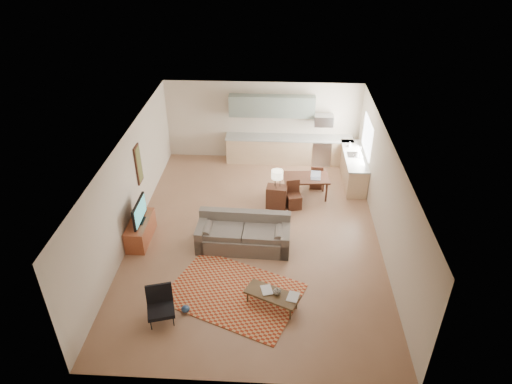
# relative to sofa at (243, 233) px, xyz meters

# --- Properties ---
(room) EXTENTS (9.00, 9.00, 9.00)m
(room) POSITION_rel_sofa_xyz_m (0.28, 0.53, 0.92)
(room) COLOR #8B6045
(room) RESTS_ON ground
(kitchen_counter_back) EXTENTS (4.26, 0.64, 0.92)m
(kitchen_counter_back) POSITION_rel_sofa_xyz_m (1.18, 4.71, 0.03)
(kitchen_counter_back) COLOR tan
(kitchen_counter_back) RESTS_ON ground
(kitchen_counter_right) EXTENTS (0.64, 2.26, 0.92)m
(kitchen_counter_right) POSITION_rel_sofa_xyz_m (3.21, 3.53, 0.03)
(kitchen_counter_right) COLOR tan
(kitchen_counter_right) RESTS_ON ground
(kitchen_range) EXTENTS (0.62, 0.62, 0.90)m
(kitchen_range) POSITION_rel_sofa_xyz_m (2.28, 4.71, 0.02)
(kitchen_range) COLOR #A5A8AD
(kitchen_range) RESTS_ON ground
(kitchen_microwave) EXTENTS (0.62, 0.40, 0.35)m
(kitchen_microwave) POSITION_rel_sofa_xyz_m (2.28, 4.73, 1.12)
(kitchen_microwave) COLOR #A5A8AD
(kitchen_microwave) RESTS_ON room
(upper_cabinets) EXTENTS (2.80, 0.34, 0.70)m
(upper_cabinets) POSITION_rel_sofa_xyz_m (0.58, 4.86, 1.52)
(upper_cabinets) COLOR slate
(upper_cabinets) RESTS_ON room
(window_right) EXTENTS (0.02, 1.40, 1.05)m
(window_right) POSITION_rel_sofa_xyz_m (3.51, 3.53, 1.12)
(window_right) COLOR white
(window_right) RESTS_ON room
(wall_art_left) EXTENTS (0.06, 0.42, 1.10)m
(wall_art_left) POSITION_rel_sofa_xyz_m (-2.93, 1.43, 1.12)
(wall_art_left) COLOR olive
(wall_art_left) RESTS_ON room
(triptych) EXTENTS (1.70, 0.04, 0.50)m
(triptych) POSITION_rel_sofa_xyz_m (0.18, 5.00, 1.32)
(triptych) COLOR beige
(triptych) RESTS_ON room
(rug) EXTENTS (3.40, 2.92, 0.02)m
(rug) POSITION_rel_sofa_xyz_m (-0.09, -1.71, -0.42)
(rug) COLOR maroon
(rug) RESTS_ON floor
(sofa) EXTENTS (2.50, 1.16, 0.86)m
(sofa) POSITION_rel_sofa_xyz_m (0.00, 0.00, 0.00)
(sofa) COLOR #5E544B
(sofa) RESTS_ON floor
(coffee_table) EXTENTS (1.27, 0.92, 0.36)m
(coffee_table) POSITION_rel_sofa_xyz_m (0.78, -2.02, -0.25)
(coffee_table) COLOR #443019
(coffee_table) RESTS_ON floor
(book_a) EXTENTS (0.39, 0.43, 0.03)m
(book_a) POSITION_rel_sofa_xyz_m (0.55, -1.97, -0.06)
(book_a) COLOR maroon
(book_a) RESTS_ON coffee_table
(book_b) EXTENTS (0.40, 0.44, 0.02)m
(book_b) POSITION_rel_sofa_xyz_m (1.12, -2.08, -0.06)
(book_b) COLOR navy
(book_b) RESTS_ON coffee_table
(vase) EXTENTS (0.25, 0.25, 0.18)m
(vase) POSITION_rel_sofa_xyz_m (0.88, -2.02, 0.01)
(vase) COLOR black
(vase) RESTS_ON coffee_table
(armchair) EXTENTS (0.80, 0.80, 0.74)m
(armchair) POSITION_rel_sofa_xyz_m (-1.54, -2.55, -0.06)
(armchair) COLOR black
(armchair) RESTS_ON floor
(tv_credenza) EXTENTS (0.50, 1.29, 0.59)m
(tv_credenza) POSITION_rel_sofa_xyz_m (-2.71, 0.14, -0.13)
(tv_credenza) COLOR brown
(tv_credenza) RESTS_ON floor
(tv) EXTENTS (0.10, 0.99, 0.59)m
(tv) POSITION_rel_sofa_xyz_m (-2.66, 0.14, 0.46)
(tv) COLOR black
(tv) RESTS_ON tv_credenza
(console_table) EXTENTS (0.62, 0.46, 0.68)m
(console_table) POSITION_rel_sofa_xyz_m (0.81, 1.90, -0.09)
(console_table) COLOR #391D12
(console_table) RESTS_ON floor
(table_lamp) EXTENTS (0.34, 0.34, 0.54)m
(table_lamp) POSITION_rel_sofa_xyz_m (0.81, 1.90, 0.52)
(table_lamp) COLOR beige
(table_lamp) RESTS_ON console_table
(dining_table) EXTENTS (1.39, 0.86, 0.68)m
(dining_table) POSITION_rel_sofa_xyz_m (1.68, 2.50, -0.09)
(dining_table) COLOR #391D12
(dining_table) RESTS_ON floor
(dining_chair_near) EXTENTS (0.48, 0.49, 0.82)m
(dining_chair_near) POSITION_rel_sofa_xyz_m (1.32, 1.89, -0.02)
(dining_chair_near) COLOR #391D12
(dining_chair_near) RESTS_ON floor
(dining_chair_far) EXTENTS (0.41, 0.42, 0.79)m
(dining_chair_far) POSITION_rel_sofa_xyz_m (2.03, 3.10, -0.03)
(dining_chair_far) COLOR #391D12
(dining_chair_far) RESTS_ON floor
(laptop) EXTENTS (0.30, 0.23, 0.21)m
(laptop) POSITION_rel_sofa_xyz_m (1.94, 2.41, 0.36)
(laptop) COLOR #A5A8AD
(laptop) RESTS_ON dining_table
(soap_bottle) EXTENTS (0.13, 0.13, 0.19)m
(soap_bottle) POSITION_rel_sofa_xyz_m (3.11, 4.09, 0.59)
(soap_bottle) COLOR beige
(soap_bottle) RESTS_ON kitchen_counter_right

